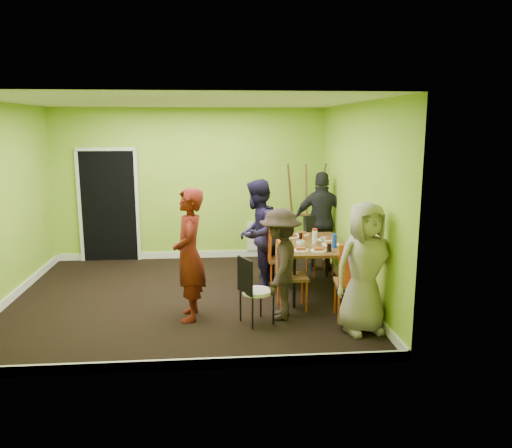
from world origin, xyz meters
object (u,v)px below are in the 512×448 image
Objects in this scene: orange_bottle at (303,238)px; person_front_end at (365,268)px; chair_bentwood at (253,287)px; blue_bottle at (334,241)px; thermos at (315,237)px; person_left_near at (280,264)px; dining_table at (313,246)px; chair_back_end at (317,232)px; person_standing at (189,255)px; person_left_far at (257,234)px; chair_left_far at (275,253)px; chair_left_near at (286,270)px; chair_front_end at (353,278)px; easel at (305,213)px; person_back_end at (322,221)px.

person_front_end reaches higher than orange_bottle.
chair_bentwood is 4.37× the size of blue_bottle.
person_front_end reaches higher than thermos.
dining_table is at bearing 163.16° from person_left_near.
person_standing reaches higher than chair_back_end.
person_left_far is (0.19, 1.49, 0.36)m from chair_bentwood.
chair_left_far is (-0.55, 0.17, -0.14)m from dining_table.
blue_bottle is 0.12× the size of person_standing.
chair_left_near is 0.89m from thermos.
chair_front_end is 1.25m from thermos.
person_left_far is (-1.09, 1.53, 0.26)m from chair_front_end.
person_front_end is at bearing 44.48° from chair_left_near.
easel is at bearing 168.11° from person_left_far.
chair_left_far is 1.71m from person_standing.
chair_left_near is at bearing -113.29° from orange_bottle.
person_left_far is (-1.08, -0.72, 0.15)m from chair_back_end.
person_left_far is at bearing -116.54° from chair_left_far.
chair_bentwood is 4.33× the size of thermos.
chair_left_near is 1.11× the size of chair_bentwood.
orange_bottle is 0.05× the size of person_left_far.
blue_bottle is at bearing 92.23° from person_back_end.
easel is (0.70, 2.46, 0.35)m from chair_left_near.
chair_left_far is at bearing 135.62° from chair_bentwood.
easel reaches higher than person_standing.
person_left_near reaches higher than thermos.
chair_bentwood is 1.41m from person_front_end.
chair_back_end is (0.81, 0.83, 0.13)m from chair_left_far.
thermos is at bearing 65.10° from chair_back_end.
orange_bottle is at bearing 53.48° from chair_back_end.
blue_bottle is at bearing -48.28° from thermos.
chair_back_end is (0.26, 1.00, -0.01)m from dining_table.
chair_left_near is 0.67× the size of person_left_near.
dining_table is at bearing 93.77° from person_left_far.
chair_left_far is at bearing 162.88° from dining_table.
thermos is 2.57× the size of orange_bottle.
person_left_near is at bearing -22.42° from chair_left_near.
person_left_far is at bearing 110.40° from person_front_end.
chair_left_far reaches higher than chair_bentwood.
person_front_end is (-0.06, -2.67, -0.05)m from person_back_end.
person_back_end is at bearing -146.45° from chair_back_end.
easel is 23.16× the size of orange_bottle.
blue_bottle reaches higher than dining_table.
chair_bentwood is (-0.50, -0.50, -0.06)m from chair_left_near.
person_front_end is at bearing 73.23° from person_standing.
chair_bentwood is 0.91m from person_standing.
person_front_end is at bearing -76.10° from orange_bottle.
chair_left_far is at bearing 130.96° from person_standing.
chair_front_end is at bearing 78.74° from chair_back_end.
person_left_near is 2.37m from person_back_end.
dining_table is at bearing 109.09° from chair_front_end.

